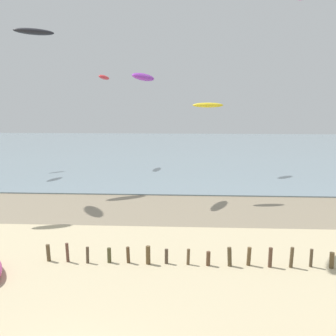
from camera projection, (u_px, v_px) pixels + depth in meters
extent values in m
cube|color=gray|center=(146.00, 208.00, 29.55)|extent=(120.00, 8.63, 0.01)
cube|color=gray|center=(172.00, 149.00, 68.31)|extent=(160.00, 70.00, 0.10)
cylinder|color=brown|center=(48.00, 253.00, 19.64)|extent=(0.22, 0.19, 0.83)
cylinder|color=brown|center=(67.00, 252.00, 19.51)|extent=(0.18, 0.16, 0.95)
cylinder|color=#4E3F30|center=(88.00, 255.00, 19.39)|extent=(0.15, 0.19, 0.80)
cylinder|color=#4B472B|center=(109.00, 255.00, 19.46)|extent=(0.20, 0.22, 0.74)
cylinder|color=brown|center=(128.00, 255.00, 19.40)|extent=(0.19, 0.18, 0.80)
cylinder|color=brown|center=(148.00, 255.00, 19.26)|extent=(0.22, 0.24, 0.89)
cylinder|color=#4C3D30|center=(166.00, 256.00, 19.33)|extent=(0.17, 0.19, 0.72)
cylinder|color=brown|center=(188.00, 257.00, 19.21)|extent=(0.17, 0.18, 0.77)
cylinder|color=brown|center=(208.00, 259.00, 19.09)|extent=(0.21, 0.20, 0.69)
cylinder|color=brown|center=(230.00, 257.00, 19.02)|extent=(0.24, 0.23, 0.92)
cylinder|color=brown|center=(249.00, 256.00, 19.09)|extent=(0.22, 0.20, 0.89)
cylinder|color=brown|center=(270.00, 257.00, 18.89)|extent=(0.20, 0.21, 0.95)
cylinder|color=brown|center=(292.00, 257.00, 18.83)|extent=(0.21, 0.19, 0.99)
cylinder|color=#4D3F2E|center=(311.00, 258.00, 18.90)|extent=(0.15, 0.19, 0.88)
cylinder|color=brown|center=(332.00, 260.00, 18.77)|extent=(0.22, 0.23, 0.76)
ellipsoid|color=black|center=(34.00, 32.00, 35.12)|extent=(3.58, 2.94, 0.74)
ellipsoid|color=yellow|center=(208.00, 105.00, 31.76)|extent=(2.57, 1.24, 0.41)
ellipsoid|color=red|center=(104.00, 77.00, 48.22)|extent=(1.35, 3.11, 0.79)
ellipsoid|color=purple|center=(143.00, 77.00, 31.93)|extent=(2.28, 3.58, 0.88)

